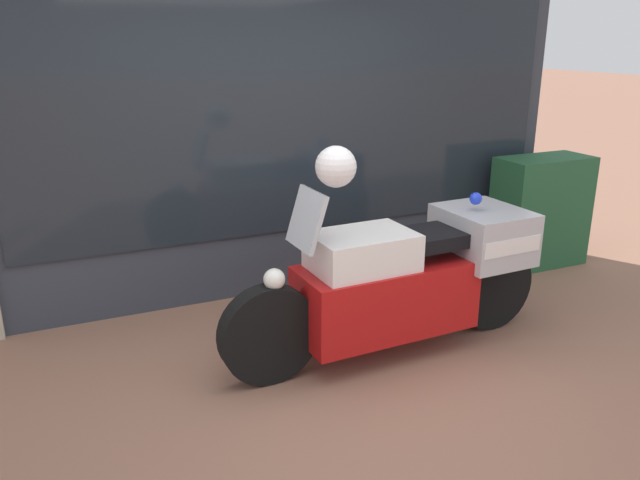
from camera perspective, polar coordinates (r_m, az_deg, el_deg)
name	(u,v)px	position (r m, az deg, el deg)	size (l,w,h in m)	color
ground_plane	(349,397)	(4.04, 2.63, -14.12)	(60.00, 60.00, 0.00)	#8E604C
shop_building	(188,84)	(5.17, -11.99, 13.74)	(5.99, 0.55, 3.56)	#333842
window_display	(291,229)	(5.70, -2.66, 1.00)	(4.53, 0.30, 1.99)	slate
paramedic_motorcycle	(407,276)	(4.42, 7.99, -3.29)	(2.50, 0.66, 1.25)	black
utility_cabinet	(540,211)	(6.42, 19.48, 2.48)	(0.91, 0.45, 1.06)	#235633
white_helmet	(336,167)	(3.90, 1.46, 6.72)	(0.26, 0.26, 0.26)	white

